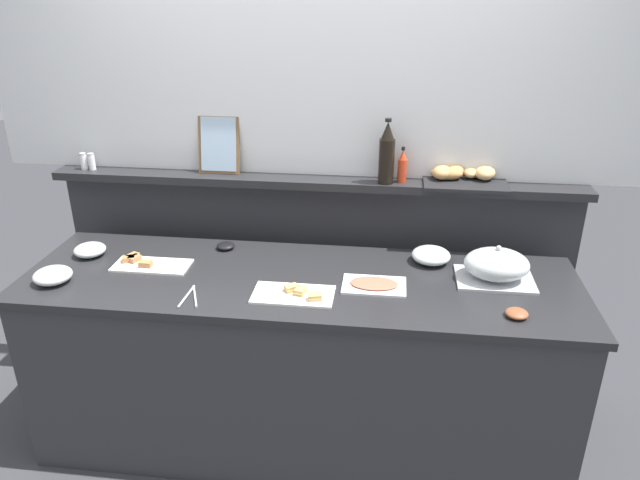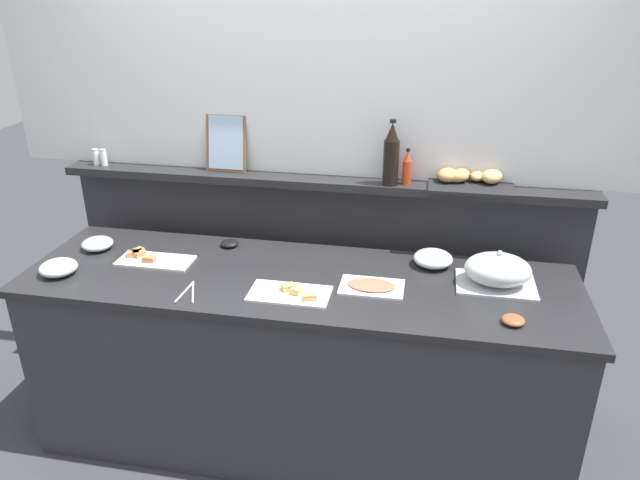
{
  "view_description": "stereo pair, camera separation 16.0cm",
  "coord_description": "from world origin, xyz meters",
  "px_view_note": "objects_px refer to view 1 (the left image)",
  "views": [
    {
      "loc": [
        0.39,
        -2.33,
        2.16
      ],
      "look_at": [
        0.08,
        0.1,
        1.07
      ],
      "focal_mm": 33.29,
      "sensor_mm": 36.0,
      "label": 1
    },
    {
      "loc": [
        0.54,
        -2.3,
        2.16
      ],
      "look_at": [
        0.08,
        0.1,
        1.07
      ],
      "focal_mm": 33.29,
      "sensor_mm": 36.0,
      "label": 2
    }
  ],
  "objects_px": {
    "wine_bottle_dark": "(387,154)",
    "framed_picture": "(219,144)",
    "glass_bowl_large": "(90,250)",
    "salt_shaker": "(84,161)",
    "sandwich_platter_rear": "(295,294)",
    "serving_tongs": "(191,296)",
    "bread_basket": "(462,175)",
    "pepper_shaker": "(92,162)",
    "glass_bowl_medium": "(53,276)",
    "serving_cloche": "(496,266)",
    "hot_sauce_bottle": "(402,167)",
    "sandwich_platter_side": "(147,264)",
    "condiment_bowl_cream": "(517,313)",
    "condiment_bowl_red": "(226,246)",
    "cold_cuts_platter": "(374,285)",
    "glass_bowl_small": "(431,256)"
  },
  "relations": [
    {
      "from": "wine_bottle_dark",
      "to": "framed_picture",
      "type": "bearing_deg",
      "value": 175.49
    },
    {
      "from": "glass_bowl_large",
      "to": "salt_shaker",
      "type": "distance_m",
      "value": 0.52
    },
    {
      "from": "framed_picture",
      "to": "sandwich_platter_rear",
      "type": "bearing_deg",
      "value": -53.66
    },
    {
      "from": "serving_tongs",
      "to": "bread_basket",
      "type": "relative_size",
      "value": 0.47
    },
    {
      "from": "glass_bowl_large",
      "to": "pepper_shaker",
      "type": "height_order",
      "value": "pepper_shaker"
    },
    {
      "from": "glass_bowl_medium",
      "to": "bread_basket",
      "type": "xyz_separation_m",
      "value": [
        1.8,
        0.68,
        0.32
      ]
    },
    {
      "from": "serving_cloche",
      "to": "hot_sauce_bottle",
      "type": "relative_size",
      "value": 1.93
    },
    {
      "from": "sandwich_platter_side",
      "to": "condiment_bowl_cream",
      "type": "height_order",
      "value": "sandwich_platter_side"
    },
    {
      "from": "glass_bowl_medium",
      "to": "bread_basket",
      "type": "distance_m",
      "value": 1.95
    },
    {
      "from": "glass_bowl_medium",
      "to": "condiment_bowl_red",
      "type": "bearing_deg",
      "value": 33.42
    },
    {
      "from": "glass_bowl_medium",
      "to": "condiment_bowl_red",
      "type": "height_order",
      "value": "glass_bowl_medium"
    },
    {
      "from": "cold_cuts_platter",
      "to": "bread_basket",
      "type": "xyz_separation_m",
      "value": [
        0.39,
        0.54,
        0.34
      ]
    },
    {
      "from": "glass_bowl_large",
      "to": "pepper_shaker",
      "type": "xyz_separation_m",
      "value": [
        -0.12,
        0.36,
        0.33
      ]
    },
    {
      "from": "sandwich_platter_rear",
      "to": "condiment_bowl_red",
      "type": "height_order",
      "value": "sandwich_platter_rear"
    },
    {
      "from": "hot_sauce_bottle",
      "to": "framed_picture",
      "type": "xyz_separation_m",
      "value": [
        -0.92,
        0.04,
        0.07
      ]
    },
    {
      "from": "glass_bowl_large",
      "to": "glass_bowl_medium",
      "type": "height_order",
      "value": "glass_bowl_medium"
    },
    {
      "from": "cold_cuts_platter",
      "to": "glass_bowl_medium",
      "type": "distance_m",
      "value": 1.42
    },
    {
      "from": "glass_bowl_small",
      "to": "hot_sauce_bottle",
      "type": "distance_m",
      "value": 0.45
    },
    {
      "from": "bread_basket",
      "to": "glass_bowl_medium",
      "type": "bearing_deg",
      "value": -159.4
    },
    {
      "from": "glass_bowl_large",
      "to": "hot_sauce_bottle",
      "type": "xyz_separation_m",
      "value": [
        1.48,
        0.36,
        0.37
      ]
    },
    {
      "from": "hot_sauce_bottle",
      "to": "pepper_shaker",
      "type": "xyz_separation_m",
      "value": [
        -1.6,
        0.01,
        -0.03
      ]
    },
    {
      "from": "serving_cloche",
      "to": "glass_bowl_large",
      "type": "bearing_deg",
      "value": 179.36
    },
    {
      "from": "sandwich_platter_side",
      "to": "salt_shaker",
      "type": "height_order",
      "value": "salt_shaker"
    },
    {
      "from": "sandwich_platter_side",
      "to": "sandwich_platter_rear",
      "type": "relative_size",
      "value": 1.03
    },
    {
      "from": "serving_tongs",
      "to": "wine_bottle_dark",
      "type": "bearing_deg",
      "value": 40.23
    },
    {
      "from": "sandwich_platter_side",
      "to": "sandwich_platter_rear",
      "type": "height_order",
      "value": "same"
    },
    {
      "from": "sandwich_platter_rear",
      "to": "serving_cloche",
      "type": "relative_size",
      "value": 1.02
    },
    {
      "from": "condiment_bowl_cream",
      "to": "salt_shaker",
      "type": "height_order",
      "value": "salt_shaker"
    },
    {
      "from": "serving_cloche",
      "to": "pepper_shaker",
      "type": "height_order",
      "value": "pepper_shaker"
    },
    {
      "from": "glass_bowl_medium",
      "to": "bread_basket",
      "type": "height_order",
      "value": "bread_basket"
    },
    {
      "from": "cold_cuts_platter",
      "to": "wine_bottle_dark",
      "type": "relative_size",
      "value": 0.88
    },
    {
      "from": "bread_basket",
      "to": "condiment_bowl_cream",
      "type": "bearing_deg",
      "value": -75.96
    },
    {
      "from": "glass_bowl_large",
      "to": "framed_picture",
      "type": "distance_m",
      "value": 0.81
    },
    {
      "from": "glass_bowl_large",
      "to": "bread_basket",
      "type": "xyz_separation_m",
      "value": [
        1.77,
        0.4,
        0.33
      ]
    },
    {
      "from": "bread_basket",
      "to": "framed_picture",
      "type": "height_order",
      "value": "framed_picture"
    },
    {
      "from": "condiment_bowl_red",
      "to": "hot_sauce_bottle",
      "type": "xyz_separation_m",
      "value": [
        0.85,
        0.2,
        0.38
      ]
    },
    {
      "from": "serving_cloche",
      "to": "salt_shaker",
      "type": "distance_m",
      "value": 2.12
    },
    {
      "from": "glass_bowl_small",
      "to": "salt_shaker",
      "type": "xyz_separation_m",
      "value": [
        -1.79,
        0.23,
        0.33
      ]
    },
    {
      "from": "glass_bowl_small",
      "to": "condiment_bowl_red",
      "type": "height_order",
      "value": "glass_bowl_small"
    },
    {
      "from": "condiment_bowl_red",
      "to": "sandwich_platter_side",
      "type": "bearing_deg",
      "value": -143.81
    },
    {
      "from": "sandwich_platter_side",
      "to": "condiment_bowl_red",
      "type": "distance_m",
      "value": 0.39
    },
    {
      "from": "sandwich_platter_side",
      "to": "pepper_shaker",
      "type": "distance_m",
      "value": 0.71
    },
    {
      "from": "sandwich_platter_rear",
      "to": "wine_bottle_dark",
      "type": "relative_size",
      "value": 1.09
    },
    {
      "from": "salt_shaker",
      "to": "framed_picture",
      "type": "xyz_separation_m",
      "value": [
        0.72,
        0.04,
        0.1
      ]
    },
    {
      "from": "condiment_bowl_red",
      "to": "hot_sauce_bottle",
      "type": "distance_m",
      "value": 0.95
    },
    {
      "from": "glass_bowl_large",
      "to": "framed_picture",
      "type": "relative_size",
      "value": 0.51
    },
    {
      "from": "wine_bottle_dark",
      "to": "hot_sauce_bottle",
      "type": "relative_size",
      "value": 1.8
    },
    {
      "from": "hot_sauce_bottle",
      "to": "condiment_bowl_red",
      "type": "bearing_deg",
      "value": -166.75
    },
    {
      "from": "salt_shaker",
      "to": "bread_basket",
      "type": "bearing_deg",
      "value": 1.04
    },
    {
      "from": "cold_cuts_platter",
      "to": "framed_picture",
      "type": "height_order",
      "value": "framed_picture"
    }
  ]
}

